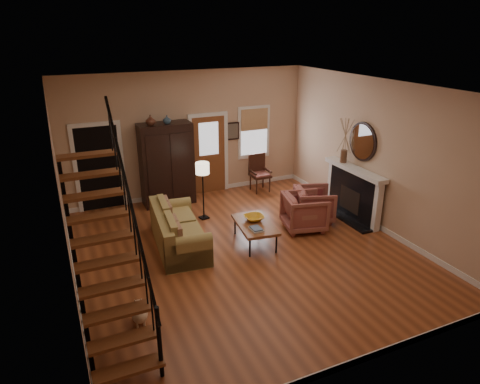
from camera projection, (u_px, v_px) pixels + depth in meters
name	position (u px, v px, depth m)	size (l,w,h in m)	color
room	(194.00, 160.00, 9.57)	(7.00, 7.33, 3.30)	#9A4C27
staircase	(103.00, 233.00, 6.03)	(0.94, 2.80, 3.20)	brown
fireplace	(355.00, 188.00, 10.12)	(0.33, 1.95, 2.30)	black
armoire	(167.00, 164.00, 10.80)	(1.30, 0.60, 2.10)	black
vase_a	(150.00, 120.00, 10.16)	(0.24, 0.24, 0.25)	#4C2619
vase_b	(167.00, 120.00, 10.32)	(0.20, 0.20, 0.21)	#334C60
sofa	(179.00, 229.00, 8.85)	(0.91, 2.11, 0.79)	#A38B4A
coffee_table	(255.00, 233.00, 9.03)	(0.71, 1.21, 0.46)	brown
bowl	(254.00, 218.00, 9.07)	(0.41, 0.41, 0.10)	orange
books	(256.00, 229.00, 8.63)	(0.22, 0.30, 0.06)	beige
armchair_left	(304.00, 212.00, 9.61)	(0.88, 0.91, 0.83)	maroon
armchair_right	(314.00, 204.00, 10.05)	(0.85, 0.88, 0.80)	maroon
floor_lamp	(203.00, 191.00, 10.03)	(0.32, 0.32, 1.40)	black
side_chair	(260.00, 173.00, 11.80)	(0.54, 0.54, 1.02)	#3D1E13
dog	(140.00, 315.00, 6.61)	(0.25, 0.43, 0.31)	beige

